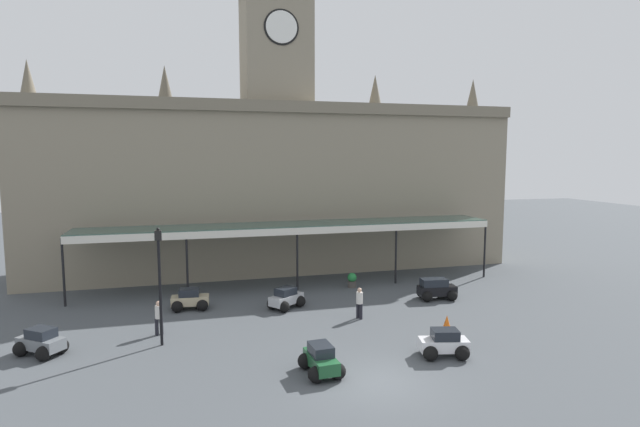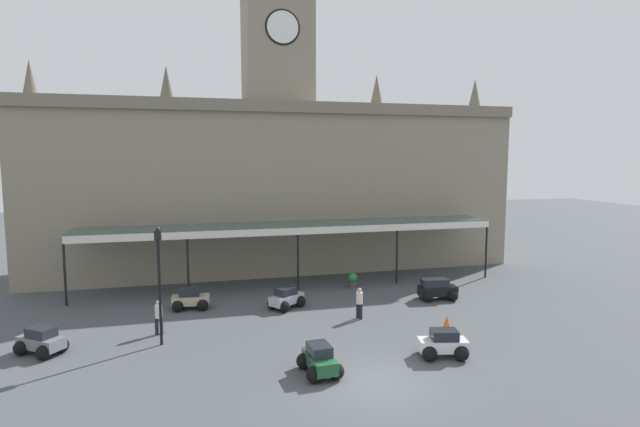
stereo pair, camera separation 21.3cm
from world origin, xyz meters
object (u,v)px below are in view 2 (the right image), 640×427
at_px(car_white_sedan, 443,345).
at_px(pedestrian_beside_cars, 159,316).
at_px(car_grey_sedan, 41,343).
at_px(car_beige_sedan, 191,300).
at_px(planter_forecourt_centre, 353,280).
at_px(car_black_estate, 437,290).
at_px(traffic_cone, 447,322).
at_px(car_silver_sedan, 286,299).
at_px(car_green_sedan, 320,361).
at_px(victorian_lamppost, 159,273).
at_px(pedestrian_near_entrance, 359,302).

relative_size(car_white_sedan, pedestrian_beside_cars, 1.32).
distance_m(car_grey_sedan, car_beige_sedan, 8.09).
relative_size(car_white_sedan, planter_forecourt_centre, 2.29).
bearing_deg(car_black_estate, car_white_sedan, -116.10).
relative_size(car_white_sedan, traffic_cone, 3.28).
height_order(car_silver_sedan, car_black_estate, car_black_estate).
bearing_deg(car_green_sedan, car_grey_sedan, 155.75).
relative_size(car_black_estate, car_green_sedan, 1.11).
distance_m(car_beige_sedan, victorian_lamppost, 6.12).
bearing_deg(car_white_sedan, car_black_estate, 63.90).
xyz_separation_m(car_white_sedan, car_grey_sedan, (-16.71, 4.73, 0.00)).
height_order(victorian_lamppost, traffic_cone, victorian_lamppost).
relative_size(car_silver_sedan, car_white_sedan, 1.02).
distance_m(car_grey_sedan, car_green_sedan, 12.26).
bearing_deg(car_green_sedan, pedestrian_near_entrance, 58.18).
height_order(car_black_estate, traffic_cone, car_black_estate).
distance_m(car_silver_sedan, pedestrian_beside_cars, 7.26).
xyz_separation_m(car_silver_sedan, pedestrian_beside_cars, (-6.75, -2.63, 0.41)).
bearing_deg(pedestrian_beside_cars, car_grey_sedan, -165.63).
bearing_deg(pedestrian_near_entrance, car_silver_sedan, 139.64).
bearing_deg(car_beige_sedan, car_white_sedan, -43.26).
relative_size(traffic_cone, planter_forecourt_centre, 0.70).
distance_m(car_grey_sedan, traffic_cone, 18.70).
bearing_deg(car_green_sedan, planter_forecourt_centre, 66.02).
bearing_deg(victorian_lamppost, planter_forecourt_centre, 32.60).
relative_size(car_grey_sedan, victorian_lamppost, 0.42).
xyz_separation_m(pedestrian_near_entrance, traffic_cone, (3.71, -2.57, -0.57)).
relative_size(car_grey_sedan, car_green_sedan, 1.07).
distance_m(car_silver_sedan, car_grey_sedan, 12.20).
distance_m(car_white_sedan, victorian_lamppost, 12.87).
relative_size(car_black_estate, pedestrian_beside_cars, 1.40).
bearing_deg(victorian_lamppost, car_grey_sedan, 177.63).
xyz_separation_m(car_grey_sedan, car_green_sedan, (11.18, -5.03, 0.00)).
distance_m(car_grey_sedan, pedestrian_near_entrance, 14.97).
relative_size(car_silver_sedan, victorian_lamppost, 0.42).
distance_m(car_silver_sedan, car_green_sedan, 8.91).
relative_size(car_white_sedan, pedestrian_near_entrance, 1.32).
bearing_deg(car_green_sedan, traffic_cone, 24.99).
height_order(car_silver_sedan, pedestrian_near_entrance, pedestrian_near_entrance).
xyz_separation_m(car_black_estate, car_beige_sedan, (-14.31, 1.79, -0.06)).
xyz_separation_m(car_silver_sedan, pedestrian_near_entrance, (3.36, -2.86, 0.41)).
bearing_deg(car_white_sedan, car_silver_sedan, 120.90).
relative_size(pedestrian_near_entrance, victorian_lamppost, 0.31).
xyz_separation_m(car_silver_sedan, car_black_estate, (9.06, -0.61, 0.06)).
height_order(car_grey_sedan, traffic_cone, car_grey_sedan).
height_order(car_green_sedan, victorian_lamppost, victorian_lamppost).
distance_m(pedestrian_near_entrance, planter_forecourt_centre, 6.47).
relative_size(car_silver_sedan, traffic_cone, 3.36).
bearing_deg(car_silver_sedan, pedestrian_beside_cars, -158.69).
distance_m(car_silver_sedan, traffic_cone, 8.91).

